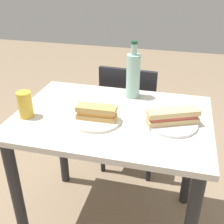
{
  "coord_description": "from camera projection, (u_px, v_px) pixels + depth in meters",
  "views": [
    {
      "loc": [
        0.31,
        -1.23,
        1.48
      ],
      "look_at": [
        0.0,
        0.0,
        0.8
      ],
      "focal_mm": 45.38,
      "sensor_mm": 36.0,
      "label": 1
    }
  ],
  "objects": [
    {
      "name": "knife_far",
      "position": [
        166.0,
        117.0,
        1.4
      ],
      "size": [
        0.16,
        0.09,
        0.01
      ],
      "color": "silver",
      "rests_on": "plate_far"
    },
    {
      "name": "paper_napkin",
      "position": [
        88.0,
        100.0,
        1.6
      ],
      "size": [
        0.14,
        0.14,
        0.0
      ],
      "primitive_type": "cube",
      "rotation": [
        0.0,
        0.0,
        0.02
      ],
      "color": "white",
      "rests_on": "dining_table"
    },
    {
      "name": "plate_near",
      "position": [
        97.0,
        120.0,
        1.39
      ],
      "size": [
        0.24,
        0.24,
        0.01
      ],
      "primitive_type": "cylinder",
      "color": "silver",
      "rests_on": "dining_table"
    },
    {
      "name": "water_bottle",
      "position": [
        133.0,
        75.0,
        1.59
      ],
      "size": [
        0.08,
        0.08,
        0.32
      ],
      "color": "#99C6B7",
      "rests_on": "dining_table"
    },
    {
      "name": "beer_glass",
      "position": [
        25.0,
        105.0,
        1.41
      ],
      "size": [
        0.07,
        0.07,
        0.13
      ],
      "primitive_type": "cylinder",
      "color": "gold",
      "rests_on": "dining_table"
    },
    {
      "name": "baguette_sandwich_near",
      "position": [
        97.0,
        112.0,
        1.37
      ],
      "size": [
        0.2,
        0.07,
        0.07
      ],
      "color": "tan",
      "rests_on": "plate_near"
    },
    {
      "name": "dining_table",
      "position": [
        112.0,
        139.0,
        1.52
      ],
      "size": [
        1.0,
        0.7,
        0.78
      ],
      "color": "beige",
      "rests_on": "ground"
    },
    {
      "name": "chair_far",
      "position": [
        130.0,
        113.0,
        2.05
      ],
      "size": [
        0.42,
        0.42,
        0.87
      ],
      "color": "black",
      "rests_on": "ground"
    },
    {
      "name": "plate_far",
      "position": [
        172.0,
        124.0,
        1.36
      ],
      "size": [
        0.24,
        0.24,
        0.01
      ],
      "primitive_type": "cylinder",
      "color": "white",
      "rests_on": "dining_table"
    },
    {
      "name": "ground_plane",
      "position": [
        112.0,
        221.0,
        1.82
      ],
      "size": [
        8.0,
        8.0,
        0.0
      ],
      "primitive_type": "plane",
      "color": "#8C755B"
    },
    {
      "name": "knife_near",
      "position": [
        97.0,
        113.0,
        1.43
      ],
      "size": [
        0.18,
        0.06,
        0.01
      ],
      "color": "silver",
      "rests_on": "plate_near"
    },
    {
      "name": "baguette_sandwich_far",
      "position": [
        173.0,
        116.0,
        1.34
      ],
      "size": [
        0.26,
        0.16,
        0.07
      ],
      "color": "#DBB77A",
      "rests_on": "plate_far"
    }
  ]
}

